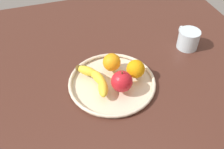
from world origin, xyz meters
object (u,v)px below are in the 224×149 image
fruit_bowl (112,83)px  orange_front_left (112,62)px  banana (95,78)px  apple (122,81)px  ambient_mug (188,39)px  orange_back_left (135,68)px

fruit_bowl → orange_front_left: (5.70, -1.70, 4.02)cm
fruit_bowl → orange_front_left: 7.18cm
fruit_bowl → orange_front_left: bearing=-16.6°
banana → orange_front_left: 8.46cm
fruit_bowl → banana: bearing=75.2°
apple → orange_front_left: size_ratio=1.24×
ambient_mug → banana: bearing=103.2°
orange_front_left → ambient_mug: (5.19, -33.08, -1.17)cm
apple → orange_front_left: 10.16cm
fruit_bowl → apple: 6.52cm
orange_back_left → ambient_mug: (10.56, -26.40, -1.18)cm
fruit_bowl → banana: 6.14cm
orange_front_left → fruit_bowl: bearing=163.4°
apple → banana: bearing=51.1°
banana → fruit_bowl: bearing=-122.7°
fruit_bowl → banana: size_ratio=1.74×
fruit_bowl → ambient_mug: bearing=-72.6°
banana → apple: 9.57cm
orange_back_left → banana: bearing=85.4°
banana → orange_back_left: bearing=-112.5°
fruit_bowl → orange_front_left: orange_front_left is taller
orange_front_left → ambient_mug: bearing=-81.1°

